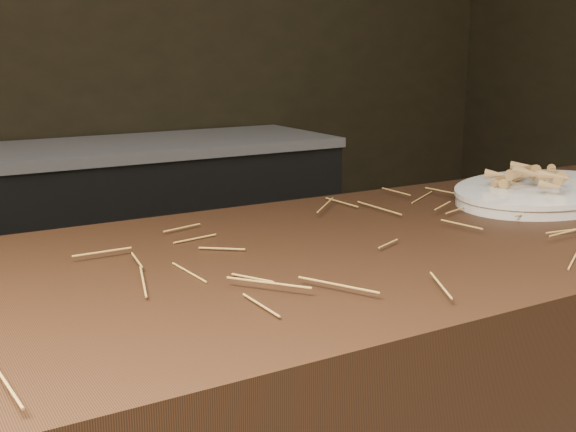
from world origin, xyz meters
The scene contains 4 objects.
back_counter centered at (0.30, 2.18, 0.42)m, with size 1.82×0.62×0.84m.
straw_bedding centered at (0.00, 0.30, 0.91)m, with size 1.40×0.60×0.02m, color #A88137, non-canonical shape.
serving_platter centered at (0.67, 0.39, 0.91)m, with size 0.46×0.31×0.02m, color white, non-canonical shape.
roasted_veg_heap centered at (0.67, 0.39, 0.95)m, with size 0.23×0.16×0.05m, color #A1743D, non-canonical shape.
Camera 1 is at (-0.55, -0.63, 1.21)m, focal length 45.00 mm.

